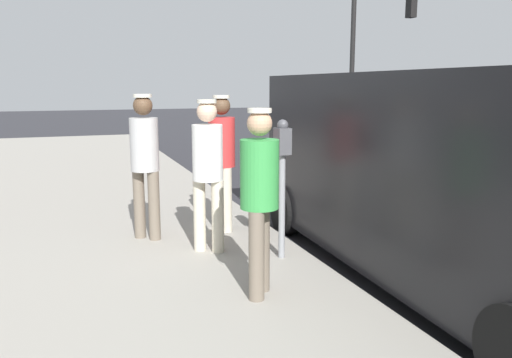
{
  "coord_description": "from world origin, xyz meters",
  "views": [
    {
      "loc": [
        3.5,
        4.32,
        2.03
      ],
      "look_at": [
        1.65,
        -0.72,
        1.05
      ],
      "focal_mm": 36.3,
      "sensor_mm": 36.0,
      "label": 1
    }
  ],
  "objects_px": {
    "pedestrian_in_red": "(222,154)",
    "pedestrian_in_green": "(259,191)",
    "parked_van": "(444,171)",
    "parking_meter_near": "(282,165)",
    "pedestrian_in_white": "(208,166)",
    "traffic_light_corner": "(375,39)",
    "pedestrian_in_gray": "(145,157)"
  },
  "relations": [
    {
      "from": "pedestrian_in_gray",
      "to": "pedestrian_in_green",
      "type": "xyz_separation_m",
      "value": [
        -0.69,
        2.12,
        -0.06
      ]
    },
    {
      "from": "parking_meter_near",
      "to": "pedestrian_in_green",
      "type": "distance_m",
      "value": 1.07
    },
    {
      "from": "pedestrian_in_green",
      "to": "pedestrian_in_gray",
      "type": "bearing_deg",
      "value": -72.05
    },
    {
      "from": "pedestrian_in_gray",
      "to": "traffic_light_corner",
      "type": "bearing_deg",
      "value": -134.95
    },
    {
      "from": "pedestrian_in_white",
      "to": "parking_meter_near",
      "type": "bearing_deg",
      "value": 144.48
    },
    {
      "from": "pedestrian_in_green",
      "to": "traffic_light_corner",
      "type": "relative_size",
      "value": 0.32
    },
    {
      "from": "parked_van",
      "to": "parking_meter_near",
      "type": "bearing_deg",
      "value": -26.81
    },
    {
      "from": "pedestrian_in_green",
      "to": "traffic_light_corner",
      "type": "distance_m",
      "value": 13.97
    },
    {
      "from": "parking_meter_near",
      "to": "pedestrian_in_green",
      "type": "xyz_separation_m",
      "value": [
        0.59,
        0.88,
        -0.07
      ]
    },
    {
      "from": "parked_van",
      "to": "pedestrian_in_white",
      "type": "bearing_deg",
      "value": -29.73
    },
    {
      "from": "pedestrian_in_white",
      "to": "traffic_light_corner",
      "type": "height_order",
      "value": "traffic_light_corner"
    },
    {
      "from": "parked_van",
      "to": "pedestrian_in_gray",
      "type": "bearing_deg",
      "value": -35.68
    },
    {
      "from": "pedestrian_in_white",
      "to": "pedestrian_in_red",
      "type": "relative_size",
      "value": 0.98
    },
    {
      "from": "parking_meter_near",
      "to": "parked_van",
      "type": "height_order",
      "value": "parked_van"
    },
    {
      "from": "parking_meter_near",
      "to": "pedestrian_in_gray",
      "type": "height_order",
      "value": "pedestrian_in_gray"
    },
    {
      "from": "parking_meter_near",
      "to": "traffic_light_corner",
      "type": "xyz_separation_m",
      "value": [
        -7.63,
        -10.16,
        2.34
      ]
    },
    {
      "from": "pedestrian_in_white",
      "to": "pedestrian_in_red",
      "type": "distance_m",
      "value": 0.9
    },
    {
      "from": "pedestrian_in_red",
      "to": "pedestrian_in_green",
      "type": "distance_m",
      "value": 2.2
    },
    {
      "from": "parking_meter_near",
      "to": "pedestrian_in_green",
      "type": "relative_size",
      "value": 0.9
    },
    {
      "from": "pedestrian_in_red",
      "to": "pedestrian_in_white",
      "type": "bearing_deg",
      "value": 63.48
    },
    {
      "from": "pedestrian_in_green",
      "to": "parked_van",
      "type": "xyz_separation_m",
      "value": [
        -2.09,
        -0.13,
        0.04
      ]
    },
    {
      "from": "parked_van",
      "to": "pedestrian_in_green",
      "type": "bearing_deg",
      "value": 3.42
    },
    {
      "from": "pedestrian_in_white",
      "to": "pedestrian_in_green",
      "type": "distance_m",
      "value": 1.38
    },
    {
      "from": "parking_meter_near",
      "to": "pedestrian_in_gray",
      "type": "xyz_separation_m",
      "value": [
        1.28,
        -1.24,
        -0.01
      ]
    },
    {
      "from": "parked_van",
      "to": "traffic_light_corner",
      "type": "distance_m",
      "value": 12.74
    },
    {
      "from": "parked_van",
      "to": "traffic_light_corner",
      "type": "xyz_separation_m",
      "value": [
        -6.13,
        -10.92,
        2.36
      ]
    },
    {
      "from": "parking_meter_near",
      "to": "parked_van",
      "type": "bearing_deg",
      "value": 153.19
    },
    {
      "from": "pedestrian_in_gray",
      "to": "traffic_light_corner",
      "type": "distance_m",
      "value": 12.82
    },
    {
      "from": "pedestrian_in_gray",
      "to": "traffic_light_corner",
      "type": "height_order",
      "value": "traffic_light_corner"
    },
    {
      "from": "parked_van",
      "to": "pedestrian_in_red",
      "type": "bearing_deg",
      "value": -48.93
    },
    {
      "from": "pedestrian_in_red",
      "to": "pedestrian_in_gray",
      "type": "bearing_deg",
      "value": 3.47
    },
    {
      "from": "pedestrian_in_red",
      "to": "parking_meter_near",
      "type": "bearing_deg",
      "value": 102.64
    }
  ]
}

